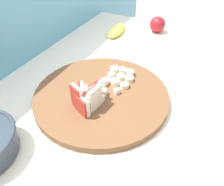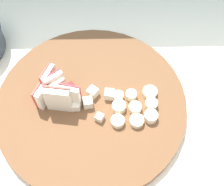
% 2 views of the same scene
% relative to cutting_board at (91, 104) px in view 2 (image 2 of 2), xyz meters
% --- Properties ---
extents(tiled_countertop, '(1.29, 0.75, 0.93)m').
position_rel_cutting_board_xyz_m(tiled_countertop, '(-0.01, -0.04, -0.47)').
color(tiled_countertop, silver).
rests_on(tiled_countertop, ground).
extents(tile_backsplash, '(2.40, 0.04, 1.30)m').
position_rel_cutting_board_xyz_m(tile_backsplash, '(-0.01, 0.36, -0.28)').
color(tile_backsplash, '#5BA3C1').
rests_on(tile_backsplash, ground).
extents(cutting_board, '(0.39, 0.39, 0.02)m').
position_rel_cutting_board_xyz_m(cutting_board, '(0.00, 0.00, 0.00)').
color(cutting_board, brown).
rests_on(cutting_board, tiled_countertop).
extents(apple_wedge_fan, '(0.09, 0.07, 0.07)m').
position_rel_cutting_board_xyz_m(apple_wedge_fan, '(-0.07, 0.01, 0.04)').
color(apple_wedge_fan, maroon).
rests_on(apple_wedge_fan, cutting_board).
extents(apple_dice_pile, '(0.10, 0.09, 0.02)m').
position_rel_cutting_board_xyz_m(apple_dice_pile, '(-0.01, 0.00, 0.02)').
color(apple_dice_pile, beige).
rests_on(apple_dice_pile, cutting_board).
extents(banana_slice_rows, '(0.10, 0.09, 0.02)m').
position_rel_cutting_board_xyz_m(banana_slice_rows, '(0.09, -0.02, 0.02)').
color(banana_slice_rows, beige).
rests_on(banana_slice_rows, cutting_board).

